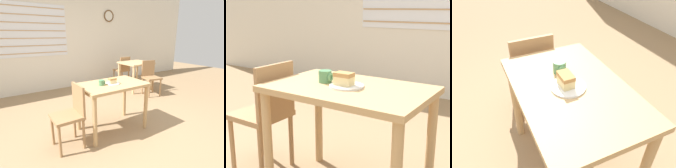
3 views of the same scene
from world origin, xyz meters
TOP-DOWN VIEW (x-y plane):
  - ground_plane at (0.00, 0.00)m, footprint 14.00×14.00m
  - wall_back at (-0.00, 3.03)m, footprint 10.00×0.10m
  - dining_table_near at (0.00, 0.35)m, footprint 1.01×0.65m
  - dining_table_far at (1.73, 1.77)m, footprint 0.76×0.72m
  - chair_near_window at (-0.69, 0.28)m, footprint 0.38×0.38m
  - chair_far_corner at (1.74, 1.22)m, footprint 0.45×0.45m
  - chair_far_opposite at (1.70, 2.32)m, footprint 0.39×0.39m
  - plate at (0.00, 0.33)m, footprint 0.21×0.21m
  - cake_slice at (-0.01, 0.32)m, footprint 0.12×0.08m
  - coffee_mug at (-0.18, 0.35)m, footprint 0.09×0.09m

SIDE VIEW (x-z plane):
  - ground_plane at x=0.00m, z-range 0.00..0.00m
  - chair_near_window at x=-0.69m, z-range 0.05..0.90m
  - chair_far_corner at x=1.74m, z-range 0.05..0.90m
  - chair_far_opposite at x=1.70m, z-range 0.05..0.90m
  - dining_table_far at x=1.73m, z-range 0.24..0.99m
  - dining_table_near at x=0.00m, z-range 0.25..1.02m
  - plate at x=0.00m, z-range 0.76..0.77m
  - coffee_mug at x=-0.18m, z-range 0.76..0.84m
  - cake_slice at x=-0.01m, z-range 0.77..0.85m
  - wall_back at x=0.00m, z-range 0.00..2.80m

